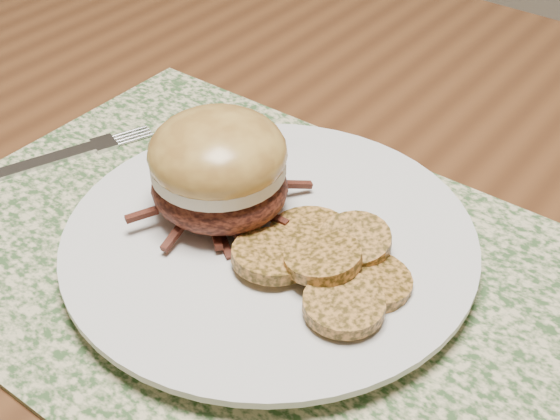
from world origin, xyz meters
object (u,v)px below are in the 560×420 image
object	(u,v)px
fork	(54,159)
dining_table	(196,260)
dinner_plate	(270,243)
pork_sandwich	(218,167)

from	to	relation	value
fork	dining_table	bearing A→B (deg)	47.10
dinner_plate	pork_sandwich	bearing A→B (deg)	178.52
pork_sandwich	dining_table	bearing A→B (deg)	165.88
dinner_plate	fork	bearing A→B (deg)	-175.17
dining_table	fork	world-z (taller)	fork
dinner_plate	pork_sandwich	xyz separation A→B (m)	(-0.04, 0.00, 0.04)
pork_sandwich	fork	world-z (taller)	pork_sandwich
dinner_plate	pork_sandwich	size ratio (longest dim) A/B	2.29
pork_sandwich	dinner_plate	bearing A→B (deg)	10.82
dining_table	pork_sandwich	xyz separation A→B (m)	(0.06, -0.03, 0.13)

